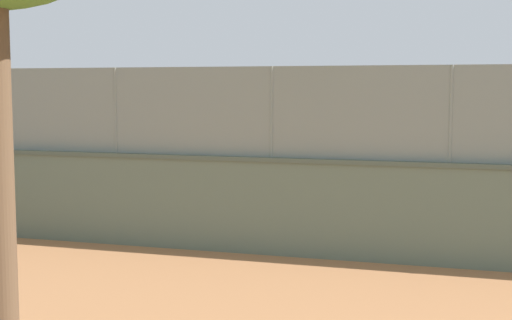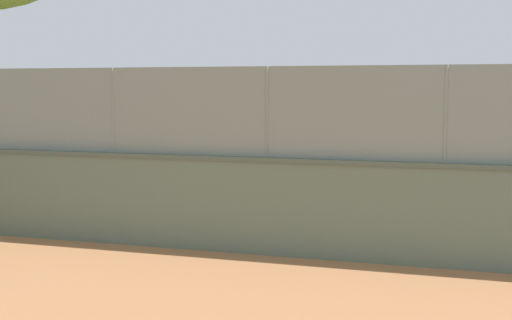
{
  "view_description": "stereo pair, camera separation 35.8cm",
  "coord_description": "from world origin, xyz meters",
  "px_view_note": "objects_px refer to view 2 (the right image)",
  "views": [
    {
      "loc": [
        -4.1,
        23.11,
        3.08
      ],
      "look_at": [
        0.6,
        6.62,
        1.34
      ],
      "focal_mm": 50.77,
      "sensor_mm": 36.0,
      "label": 1
    },
    {
      "loc": [
        -4.44,
        23.0,
        3.08
      ],
      "look_at": [
        0.6,
        6.62,
        1.34
      ],
      "focal_mm": 50.77,
      "sensor_mm": 36.0,
      "label": 2
    }
  ],
  "objects_px": {
    "player_crossing_court": "(121,177)",
    "player_near_wall_returning": "(346,175)",
    "player_at_service_line": "(293,149)",
    "sports_ball": "(85,184)"
  },
  "relations": [
    {
      "from": "player_crossing_court",
      "to": "player_near_wall_returning",
      "type": "distance_m",
      "value": 5.49
    },
    {
      "from": "player_crossing_court",
      "to": "player_at_service_line",
      "type": "distance_m",
      "value": 8.68
    },
    {
      "from": "player_crossing_court",
      "to": "player_near_wall_returning",
      "type": "xyz_separation_m",
      "value": [
        -4.78,
        -2.71,
        -0.09
      ]
    },
    {
      "from": "player_near_wall_returning",
      "to": "player_at_service_line",
      "type": "height_order",
      "value": "player_at_service_line"
    },
    {
      "from": "sports_ball",
      "to": "player_near_wall_returning",
      "type": "bearing_deg",
      "value": -135.32
    },
    {
      "from": "player_at_service_line",
      "to": "sports_ball",
      "type": "height_order",
      "value": "player_at_service_line"
    },
    {
      "from": "player_at_service_line",
      "to": "sports_ball",
      "type": "bearing_deg",
      "value": 80.08
    },
    {
      "from": "player_at_service_line",
      "to": "sports_ball",
      "type": "relative_size",
      "value": 14.58
    },
    {
      "from": "player_near_wall_returning",
      "to": "sports_ball",
      "type": "relative_size",
      "value": 13.1
    },
    {
      "from": "sports_ball",
      "to": "player_crossing_court",
      "type": "bearing_deg",
      "value": -85.43
    }
  ]
}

